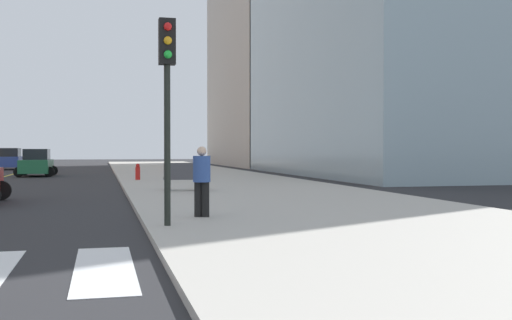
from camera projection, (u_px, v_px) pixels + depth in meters
sidewalk_kerb_east at (246, 191)px, 26.58m from camera, size 10.00×120.00×0.15m
lane_divider_paint at (7, 176)px, 43.07m from camera, size 0.16×80.00×0.01m
parking_garage_concrete at (304, 67)px, 70.72m from camera, size 18.00×24.00×22.14m
car_blue_third at (10, 159)px, 56.46m from camera, size 2.75×4.35×1.93m
car_green_seventh at (36, 163)px, 42.46m from camera, size 2.62×4.16×1.84m
traffic_light_near_corner at (167, 80)px, 13.73m from camera, size 0.36×0.41×4.53m
park_bench at (186, 177)px, 25.55m from camera, size 1.83×0.66×1.12m
pedestrian_waiting_east at (202, 178)px, 15.56m from camera, size 0.43×0.43×1.75m
fire_hydrant at (138, 172)px, 34.40m from camera, size 0.26×0.26×0.89m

